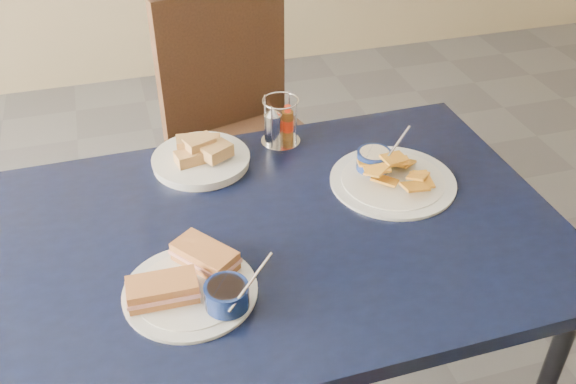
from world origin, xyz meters
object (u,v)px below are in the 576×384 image
object	(u,v)px
chair_far	(246,117)
condiment_caddy	(279,125)
dining_table	(281,247)
bread_basket	(201,157)
sandwich_plate	(194,283)
plantain_plate	(388,174)

from	to	relation	value
chair_far	condiment_caddy	size ratio (longest dim) A/B	7.44
condiment_caddy	dining_table	bearing A→B (deg)	-105.18
dining_table	condiment_caddy	bearing A→B (deg)	74.82
bread_basket	condiment_caddy	world-z (taller)	condiment_caddy
chair_far	dining_table	bearing A→B (deg)	-97.33
sandwich_plate	plantain_plate	distance (m)	0.60
plantain_plate	condiment_caddy	size ratio (longest dim) A/B	2.37
plantain_plate	condiment_caddy	world-z (taller)	condiment_caddy
dining_table	plantain_plate	bearing A→B (deg)	19.26
sandwich_plate	condiment_caddy	size ratio (longest dim) A/B	2.24
chair_far	condiment_caddy	distance (m)	0.51
bread_basket	sandwich_plate	bearing A→B (deg)	-101.75
chair_far	condiment_caddy	bearing A→B (deg)	-90.82
dining_table	bread_basket	xyz separation A→B (m)	(-0.13, 0.32, 0.08)
chair_far	sandwich_plate	bearing A→B (deg)	-108.84
chair_far	plantain_plate	xyz separation A→B (m)	(0.21, -0.71, 0.19)
condiment_caddy	plantain_plate	bearing A→B (deg)	-49.36
plantain_plate	bread_basket	size ratio (longest dim) A/B	1.26
sandwich_plate	bread_basket	world-z (taller)	sandwich_plate
chair_far	plantain_plate	world-z (taller)	chair_far
dining_table	plantain_plate	distance (m)	0.35
bread_basket	dining_table	bearing A→B (deg)	-67.96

